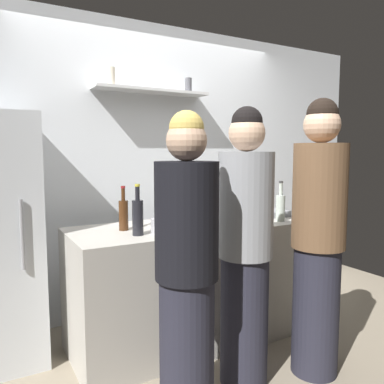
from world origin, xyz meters
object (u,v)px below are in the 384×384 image
object	(u,v)px
utensil_holder	(157,226)
wine_bottle_amber_glass	(124,214)
water_bottle_plastic	(220,208)
baking_pan	(267,214)
wine_bottle_pale_glass	(280,207)
wine_bottle_green_glass	(198,213)
person_grey_hoodie	(245,249)
person_blonde	(187,271)
wine_bottle_dark_glass	(138,216)
person_brown_jacket	(318,239)

from	to	relation	value
utensil_holder	wine_bottle_amber_glass	xyz separation A→B (m)	(-0.16, 0.23, 0.06)
water_bottle_plastic	baking_pan	bearing A→B (deg)	5.55
wine_bottle_pale_glass	baking_pan	bearing A→B (deg)	75.71
utensil_holder	wine_bottle_pale_glass	xyz separation A→B (m)	(1.05, -0.05, 0.06)
water_bottle_plastic	wine_bottle_green_glass	bearing A→B (deg)	-162.58
person_grey_hoodie	person_blonde	bearing A→B (deg)	-160.52
wine_bottle_dark_glass	wine_bottle_green_glass	distance (m)	0.49
wine_bottle_pale_glass	person_blonde	world-z (taller)	person_blonde
wine_bottle_green_glass	wine_bottle_amber_glass	size ratio (longest dim) A/B	0.94
wine_bottle_green_glass	water_bottle_plastic	bearing A→B (deg)	17.42
utensil_holder	wine_bottle_dark_glass	size ratio (longest dim) A/B	0.61
wine_bottle_dark_glass	wine_bottle_pale_glass	size ratio (longest dim) A/B	1.06
baking_pan	wine_bottle_pale_glass	xyz separation A→B (m)	(-0.06, -0.23, 0.09)
wine_bottle_green_glass	wine_bottle_dark_glass	bearing A→B (deg)	-176.02
utensil_holder	wine_bottle_dark_glass	distance (m)	0.15
wine_bottle_dark_glass	person_grey_hoodie	size ratio (longest dim) A/B	0.20
wine_bottle_green_glass	water_bottle_plastic	world-z (taller)	wine_bottle_green_glass
person_brown_jacket	utensil_holder	bearing A→B (deg)	-61.31
water_bottle_plastic	person_brown_jacket	distance (m)	0.81
water_bottle_plastic	person_brown_jacket	world-z (taller)	person_brown_jacket
baking_pan	person_blonde	size ratio (longest dim) A/B	0.20
wine_bottle_dark_glass	wine_bottle_amber_glass	bearing A→B (deg)	97.82
wine_bottle_dark_glass	utensil_holder	bearing A→B (deg)	-11.86
wine_bottle_dark_glass	wine_bottle_pale_glass	world-z (taller)	wine_bottle_dark_glass
baking_pan	wine_bottle_amber_glass	distance (m)	1.27
utensil_holder	person_brown_jacket	distance (m)	1.06
person_blonde	baking_pan	bearing A→B (deg)	-33.47
baking_pan	wine_bottle_pale_glass	bearing A→B (deg)	-104.29
wine_bottle_pale_glass	person_blonde	xyz separation A→B (m)	(-1.15, -0.55, -0.20)
utensil_holder	person_blonde	world-z (taller)	person_blonde
wine_bottle_green_glass	person_blonde	distance (m)	0.82
baking_pan	wine_bottle_dark_glass	world-z (taller)	wine_bottle_dark_glass
wine_bottle_green_glass	person_grey_hoodie	world-z (taller)	person_grey_hoodie
wine_bottle_dark_glass	wine_bottle_pale_glass	xyz separation A→B (m)	(1.18, -0.07, -0.01)
wine_bottle_dark_glass	wine_bottle_green_glass	world-z (taller)	wine_bottle_dark_glass
utensil_holder	person_brown_jacket	world-z (taller)	person_brown_jacket
person_blonde	person_grey_hoodie	xyz separation A→B (m)	(0.48, 0.12, 0.03)
wine_bottle_amber_glass	person_brown_jacket	bearing A→B (deg)	-40.22
utensil_holder	water_bottle_plastic	distance (m)	0.61
wine_bottle_dark_glass	wine_bottle_pale_glass	distance (m)	1.19
person_brown_jacket	person_blonde	size ratio (longest dim) A/B	1.07
utensil_holder	person_grey_hoodie	size ratio (longest dim) A/B	0.12
wine_bottle_green_glass	person_blonde	bearing A→B (deg)	-124.78
water_bottle_plastic	person_grey_hoodie	bearing A→B (deg)	-109.45
wine_bottle_pale_glass	water_bottle_plastic	xyz separation A→B (m)	(-0.46, 0.18, -0.00)
wine_bottle_dark_glass	person_brown_jacket	xyz separation A→B (m)	(0.98, -0.65, -0.14)
baking_pan	utensil_holder	bearing A→B (deg)	-170.51
utensil_holder	water_bottle_plastic	world-z (taller)	water_bottle_plastic
wine_bottle_amber_glass	water_bottle_plastic	distance (m)	0.76
utensil_holder	person_blonde	xyz separation A→B (m)	(-0.10, -0.60, -0.13)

